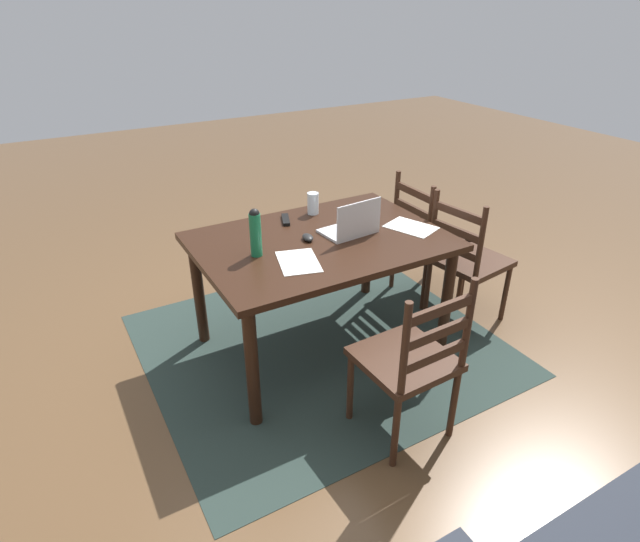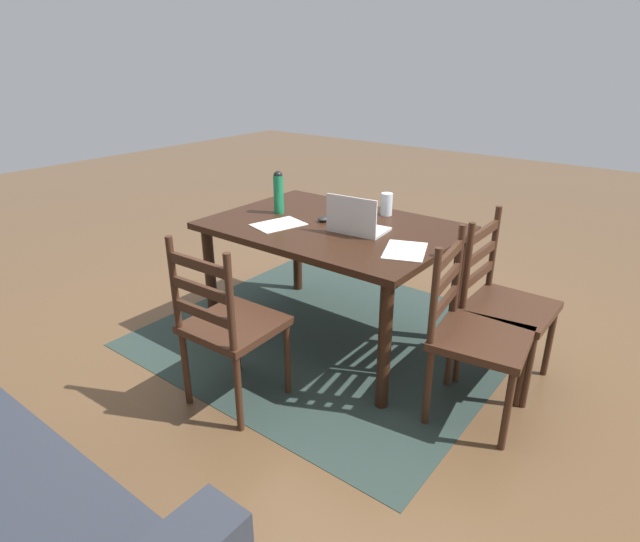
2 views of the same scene
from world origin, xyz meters
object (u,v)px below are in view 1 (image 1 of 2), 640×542
object	(u,v)px
laptop	(352,226)
dining_table	(321,253)
chair_left_far	(467,261)
computer_mouse	(308,237)
tv_remote	(286,220)
drinking_glass	(313,203)
water_bottle	(255,232)
chair_far_head	(410,361)
chair_left_near	(427,239)

from	to	relation	value
laptop	dining_table	bearing A→B (deg)	-11.59
chair_left_far	computer_mouse	xyz separation A→B (m)	(1.10, -0.23, 0.33)
tv_remote	drinking_glass	bearing A→B (deg)	29.10
water_bottle	tv_remote	size ratio (longest dim) A/B	1.63
tv_remote	chair_far_head	bearing A→B (deg)	-65.14
water_bottle	tv_remote	xyz separation A→B (m)	(-0.36, -0.36, -0.13)
chair_left_near	water_bottle	distance (m)	1.53
laptop	water_bottle	size ratio (longest dim) A/B	1.23
chair_far_head	tv_remote	bearing A→B (deg)	-87.08
dining_table	drinking_glass	size ratio (longest dim) A/B	10.29
chair_left_near	tv_remote	distance (m)	1.14
chair_far_head	tv_remote	xyz separation A→B (m)	(0.06, -1.24, 0.32)
laptop	water_bottle	distance (m)	0.62
dining_table	drinking_glass	distance (m)	0.44
chair_far_head	water_bottle	bearing A→B (deg)	-64.21
dining_table	tv_remote	bearing A→B (deg)	-79.93
chair_far_head	drinking_glass	xyz separation A→B (m)	(-0.15, -1.26, 0.38)
chair_left_near	laptop	world-z (taller)	laptop
chair_far_head	chair_left_far	distance (m)	1.23
computer_mouse	dining_table	bearing A→B (deg)	173.78
dining_table	chair_left_far	bearing A→B (deg)	168.27
dining_table	tv_remote	world-z (taller)	tv_remote
chair_far_head	tv_remote	world-z (taller)	chair_far_head
chair_left_near	drinking_glass	bearing A→B (deg)	-10.89
laptop	drinking_glass	bearing A→B (deg)	-84.17
chair_left_near	chair_left_far	size ratio (longest dim) A/B	1.00
dining_table	computer_mouse	size ratio (longest dim) A/B	14.69
tv_remote	laptop	bearing A→B (deg)	-34.39
dining_table	chair_left_near	size ratio (longest dim) A/B	1.55
laptop	chair_left_far	bearing A→B (deg)	168.23
chair_far_head	water_bottle	xyz separation A→B (m)	(0.42, -0.87, 0.46)
tv_remote	chair_left_near	bearing A→B (deg)	14.58
chair_left_far	chair_far_head	bearing A→B (deg)	33.48
chair_left_near	chair_left_far	bearing A→B (deg)	90.05
dining_table	chair_left_far	size ratio (longest dim) A/B	1.55
laptop	computer_mouse	world-z (taller)	laptop
computer_mouse	tv_remote	world-z (taller)	computer_mouse
drinking_glass	computer_mouse	bearing A→B (deg)	56.78
computer_mouse	tv_remote	distance (m)	0.33
chair_left_far	computer_mouse	size ratio (longest dim) A/B	9.50
chair_far_head	chair_left_far	size ratio (longest dim) A/B	1.00
chair_far_head	water_bottle	world-z (taller)	water_bottle
chair_far_head	laptop	bearing A→B (deg)	-102.95
dining_table	drinking_glass	world-z (taller)	drinking_glass
drinking_glass	tv_remote	bearing A→B (deg)	7.16
dining_table	laptop	xyz separation A→B (m)	(-0.20, 0.04, 0.15)
drinking_glass	chair_left_far	bearing A→B (deg)	145.98
water_bottle	computer_mouse	size ratio (longest dim) A/B	2.76
dining_table	chair_left_far	xyz separation A→B (m)	(-1.02, 0.21, -0.22)
chair_far_head	tv_remote	size ratio (longest dim) A/B	5.59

